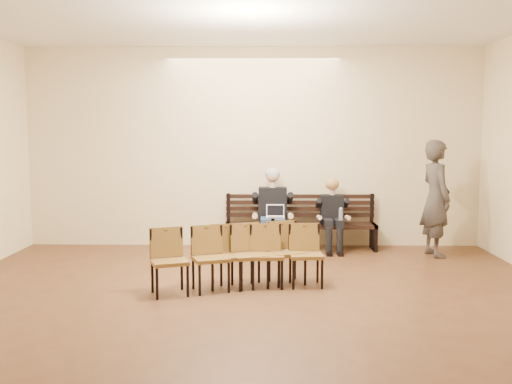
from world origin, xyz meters
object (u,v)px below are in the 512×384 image
seated_woman (332,219)px  passerby (436,190)px  seated_man (273,209)px  bench (300,236)px  bag (230,250)px  chair_row_front (230,257)px  laptop (275,220)px  water_bottle (341,221)px  chair_row_back (267,256)px

seated_woman → passerby: passerby is taller
seated_man → passerby: (2.65, -0.36, 0.38)m
bench → seated_woman: (0.53, -0.12, 0.33)m
seated_woman → bag: seated_woman is taller
bench → passerby: passerby is taller
seated_woman → chair_row_front: 2.89m
bag → passerby: bearing=3.7°
laptop → seated_woman: bearing=22.0°
seated_woman → water_bottle: size_ratio=5.07×
bench → bag: bench is taller
seated_man → passerby: bearing=-7.8°
bench → chair_row_back: (-0.59, -2.41, 0.18)m
laptop → bag: size_ratio=0.86×
chair_row_back → passerby: bearing=30.3°
water_bottle → bag: size_ratio=0.62×
bench → bag: (-1.18, -0.70, -0.10)m
bench → laptop: size_ratio=8.66×
bench → passerby: (2.17, -0.48, 0.87)m
seated_man → chair_row_back: (-0.11, -2.29, -0.31)m
water_bottle → bench: bearing=149.2°
seated_man → seated_woman: seated_man is taller
bag → passerby: passerby is taller
bench → laptop: (-0.44, -0.33, 0.33)m
seated_woman → bag: (-1.71, -0.58, -0.43)m
bench → seated_man: size_ratio=1.82×
seated_man → chair_row_back: size_ratio=0.97×
seated_man → laptop: 0.26m
water_bottle → bag: 1.89m
bag → seated_woman: bearing=18.7°
water_bottle → bag: (-1.82, -0.32, -0.43)m
seated_man → seated_woman: 1.03m
water_bottle → chair_row_front: bearing=-128.4°
bench → chair_row_back: size_ratio=1.77×
bench → bag: bearing=-149.4°
seated_woman → water_bottle: 0.28m
bench → seated_man: (-0.49, -0.12, 0.49)m
seated_man → water_bottle: size_ratio=6.55×
seated_woman → chair_row_front: seated_woman is taller
seated_woman → water_bottle: bearing=-68.2°
seated_man → bag: size_ratio=4.09×
laptop → passerby: size_ratio=0.14×
chair_row_front → laptop: bearing=53.7°
bench → water_bottle: 0.81m
seated_man → chair_row_front: 2.49m
chair_row_back → seated_woman: bearing=59.2°
laptop → passerby: (2.61, -0.16, 0.53)m
seated_woman → passerby: 1.76m
seated_man → laptop: (0.04, -0.21, -0.16)m
passerby → chair_row_back: (-2.76, -1.93, -0.68)m
passerby → bench: bearing=66.9°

